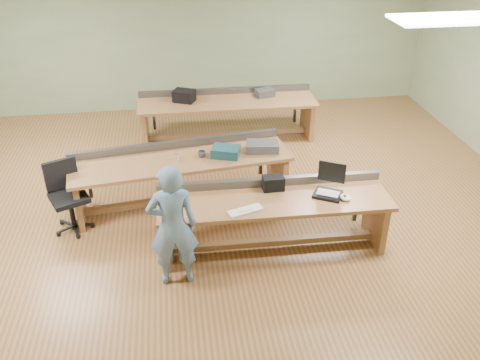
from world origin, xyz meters
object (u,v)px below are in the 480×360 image
Objects in this scene: workbench_mid at (181,169)px; mug at (202,154)px; drinks_can at (176,157)px; task_chair at (70,205)px; camera_bag at (273,183)px; parts_bin_grey at (263,146)px; workbench_front at (274,211)px; person at (173,226)px; workbench_back at (227,110)px; laptop_base at (328,194)px; parts_bin_teal at (226,152)px.

workbench_mid reaches higher than mug.
task_chair is at bearing -165.94° from drinks_can.
camera_bag is 0.59× the size of parts_bin_grey.
parts_bin_grey is (0.09, 1.32, 0.26)m from workbench_front.
workbench_back is at bearing -108.70° from person.
camera_bag is at bearing -37.51° from task_chair.
workbench_back is at bearing 97.50° from parts_bin_grey.
workbench_mid is 28.49× the size of mug.
parts_bin_grey reaches higher than workbench_mid.
workbench_mid is 6.99× the size of parts_bin_grey.
mug is (-0.81, 1.24, 0.24)m from workbench_front.
person is at bearing -158.09° from workbench_front.
parts_bin_grey is (0.06, 1.11, -0.03)m from camera_bag.
workbench_front is 6.32× the size of parts_bin_grey.
workbench_front is 0.90× the size of workbench_back.
task_chair is 1.59m from drinks_can.
person reaches higher than parts_bin_grey.
workbench_front is 1.68m from drinks_can.
person is 5.79× the size of camera_bag.
laptop_base is 1.27× the size of camera_bag.
task_chair is 8.93× the size of drinks_can.
person reaches higher than workbench_mid.
laptop_base is at bearing -170.29° from person.
parts_bin_teal reaches higher than laptop_base.
task_chair is at bearing -133.18° from workbench_back.
workbench_back is at bearing 94.00° from workbench_front.
camera_bag reaches higher than workbench_back.
workbench_front is 1.68m from workbench_mid.
workbench_front is at bearing -45.25° from drinks_can.
workbench_back is at bearing 58.81° from workbench_mid.
parts_bin_grey is (-0.58, 1.36, 0.04)m from laptop_base.
laptop_base is (1.94, 0.44, -0.01)m from person.
parts_bin_grey is at bearing 5.03° from mug.
task_chair is (-2.66, 0.81, -0.20)m from workbench_front.
workbench_mid is 11.93× the size of camera_bag.
parts_bin_teal is (-1.14, 1.27, 0.05)m from laptop_base.
mug is at bearing 168.62° from laptop_base.
parts_bin_teal is (0.65, -0.04, 0.26)m from workbench_mid.
workbench_back is at bearing 82.69° from parts_bin_teal.
camera_bag is 2.39× the size of mug.
workbench_mid is 0.38m from mug.
parts_bin_teal is at bearing -10.96° from workbench_mid.
camera_bag is 0.28× the size of task_chair.
task_chair reaches higher than drinks_can.
camera_bag is 1.11m from parts_bin_grey.
task_chair is at bearing -46.28° from person.
camera_bag is at bearing 84.02° from workbench_front.
camera_bag is 0.70× the size of parts_bin_teal.
mug is at bearing -174.97° from parts_bin_grey.
camera_bag is 1.55m from drinks_can.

